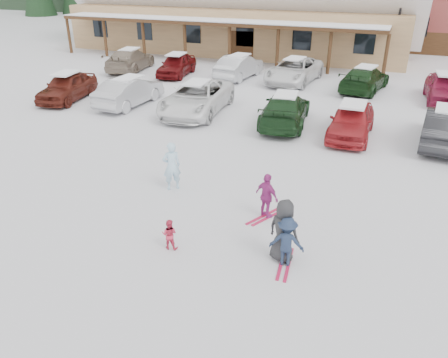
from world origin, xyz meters
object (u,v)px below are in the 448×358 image
at_px(child_navy, 287,242).
at_px(parked_car_10, 294,70).
at_px(parked_car_12, 444,88).
at_px(parked_car_2, 197,98).
at_px(parked_car_5, 445,127).
at_px(parked_car_7, 130,60).
at_px(parked_car_0, 67,87).
at_px(adult_skier, 172,166).
at_px(parked_car_11, 365,79).
at_px(parked_car_4, 352,120).
at_px(parked_car_8, 177,65).
at_px(parked_car_3, 285,110).
at_px(toddler_red, 169,234).
at_px(day_lodge, 240,1).
at_px(bystander_dark, 284,231).
at_px(parked_car_9, 239,67).
at_px(child_magenta, 267,196).
at_px(lamp_post, 399,20).
at_px(parked_car_1, 129,92).

xyz_separation_m(child_navy, parked_car_10, (-4.32, 18.56, 0.09)).
bearing_deg(parked_car_12, parked_car_10, 168.19).
height_order(parked_car_2, parked_car_5, parked_car_2).
bearing_deg(child_navy, parked_car_7, -54.58).
height_order(parked_car_0, parked_car_7, parked_car_7).
bearing_deg(adult_skier, parked_car_11, -148.95).
bearing_deg(parked_car_10, parked_car_4, -56.38).
xyz_separation_m(parked_car_4, parked_car_8, (-12.34, 7.68, -0.01)).
bearing_deg(parked_car_0, parked_car_3, -8.00).
bearing_deg(toddler_red, day_lodge, -83.26).
height_order(day_lodge, bystander_dark, day_lodge).
xyz_separation_m(adult_skier, parked_car_5, (8.44, 7.67, -0.06)).
bearing_deg(parked_car_9, parked_car_3, 128.69).
distance_m(child_magenta, parked_car_10, 16.88).
height_order(day_lodge, child_navy, day_lodge).
bearing_deg(child_magenta, parked_car_5, -94.83).
xyz_separation_m(lamp_post, parked_car_3, (-3.95, -15.36, -2.58)).
bearing_deg(parked_car_1, day_lodge, -85.64).
bearing_deg(parked_car_5, bystander_dark, 72.76).
distance_m(parked_car_2, parked_car_12, 13.36).
bearing_deg(parked_car_3, parked_car_8, -44.41).
relative_size(parked_car_2, parked_car_10, 1.02).
bearing_deg(parked_car_12, parked_car_7, 175.39).
relative_size(parked_car_7, parked_car_10, 0.95).
height_order(parked_car_1, parked_car_2, parked_car_2).
bearing_deg(parked_car_7, parked_car_12, 169.17).
relative_size(child_magenta, parked_car_2, 0.25).
relative_size(adult_skier, toddler_red, 1.93).
bearing_deg(parked_car_7, bystander_dark, 122.20).
relative_size(adult_skier, parked_car_10, 0.30).
height_order(bystander_dark, parked_car_9, bystander_dark).
distance_m(lamp_post, child_magenta, 23.95).
xyz_separation_m(adult_skier, parked_car_9, (-3.43, 15.76, -0.07)).
xyz_separation_m(child_magenta, parked_car_1, (-10.02, 8.36, 0.04)).
bearing_deg(parked_car_1, bystander_dark, 139.69).
bearing_deg(child_navy, parked_car_12, -110.04).
relative_size(toddler_red, bystander_dark, 0.51).
xyz_separation_m(lamp_post, bystander_dark, (-1.35, -25.50, -2.46)).
height_order(adult_skier, parked_car_0, adult_skier).
distance_m(adult_skier, bystander_dark, 4.98).
xyz_separation_m(day_lodge, parked_car_9, (3.80, -10.60, -3.20)).
xyz_separation_m(toddler_red, parked_car_7, (-12.85, 18.17, 0.32)).
relative_size(adult_skier, child_magenta, 1.18).
bearing_deg(bystander_dark, parked_car_4, -76.17).
bearing_deg(day_lodge, parked_car_8, -91.63).
xyz_separation_m(parked_car_4, parked_car_11, (-0.26, 8.14, -0.01)).
height_order(adult_skier, parked_car_12, adult_skier).
bearing_deg(parked_car_4, lamp_post, 86.74).
relative_size(child_magenta, parked_car_3, 0.29).
relative_size(adult_skier, parked_car_12, 0.37).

